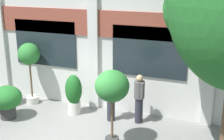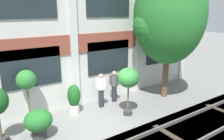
% 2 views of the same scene
% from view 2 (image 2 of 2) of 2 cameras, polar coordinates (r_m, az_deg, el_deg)
% --- Properties ---
extents(ground_plane, '(80.00, 80.00, 0.00)m').
position_cam_2_polar(ground_plane, '(9.42, -2.85, -14.20)').
color(ground_plane, slate).
extents(apartment_facade, '(16.15, 0.64, 8.13)m').
position_cam_2_polar(apartment_facade, '(10.55, -10.80, 11.89)').
color(apartment_facade, silver).
rests_on(apartment_facade, ground).
extents(broadleaf_tree, '(3.83, 3.65, 6.89)m').
position_cam_2_polar(broadleaf_tree, '(11.74, 14.73, 13.14)').
color(broadleaf_tree, brown).
rests_on(broadleaf_tree, ground).
extents(potted_plant_glazed_jar, '(0.58, 0.58, 1.42)m').
position_cam_2_polar(potted_plant_glazed_jar, '(10.19, -9.89, -7.30)').
color(potted_plant_glazed_jar, beige).
rests_on(potted_plant_glazed_jar, ground).
extents(potted_plant_ribbed_drum, '(1.03, 1.03, 1.14)m').
position_cam_2_polar(potted_plant_ribbed_drum, '(8.69, -18.65, -12.69)').
color(potted_plant_ribbed_drum, '#333333').
rests_on(potted_plant_ribbed_drum, ground).
extents(potted_plant_tall_urn, '(0.95, 0.95, 2.22)m').
position_cam_2_polar(potted_plant_tall_urn, '(9.63, 4.32, -2.40)').
color(potted_plant_tall_urn, '#333333').
rests_on(potted_plant_tall_urn, ground).
extents(potted_plant_low_pan, '(0.79, 0.79, 2.33)m').
position_cam_2_polar(potted_plant_low_pan, '(9.55, -21.38, -3.40)').
color(potted_plant_low_pan, beige).
rests_on(potted_plant_low_pan, ground).
extents(resident_by_doorway, '(0.37, 0.43, 1.65)m').
position_cam_2_polar(resident_by_doorway, '(11.30, 0.60, -4.02)').
color(resident_by_doorway, '#282833').
rests_on(resident_by_doorway, ground).
extents(resident_watching_tracks, '(0.35, 0.45, 1.70)m').
position_cam_2_polar(resident_watching_tracks, '(10.68, -2.90, -5.04)').
color(resident_watching_tracks, '#282833').
rests_on(resident_watching_tracks, ground).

